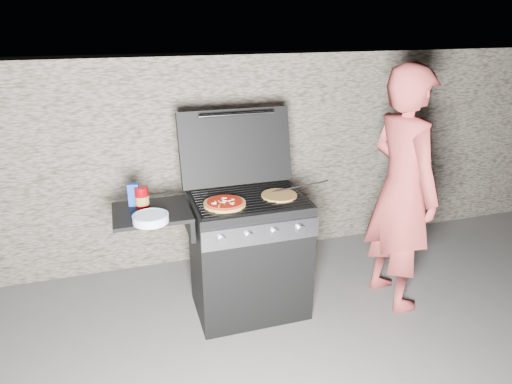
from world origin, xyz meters
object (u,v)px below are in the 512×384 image
object	(u,v)px
person	(402,190)
sauce_jar	(142,197)
pizza_topped	(225,203)
gas_grill	(216,260)

from	to	relation	value
person	sauce_jar	bearing A→B (deg)	77.61
pizza_topped	person	xyz separation A→B (m)	(1.30, -0.11, -0.02)
gas_grill	sauce_jar	distance (m)	0.70
gas_grill	pizza_topped	bearing A→B (deg)	-51.81
sauce_jar	person	size ratio (longest dim) A/B	0.08
pizza_topped	person	world-z (taller)	person
gas_grill	person	world-z (taller)	person
gas_grill	sauce_jar	world-z (taller)	sauce_jar
sauce_jar	pizza_topped	bearing A→B (deg)	-16.38
gas_grill	person	bearing A→B (deg)	-7.56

